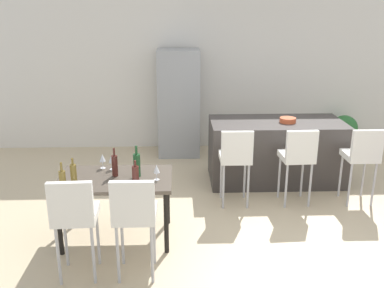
% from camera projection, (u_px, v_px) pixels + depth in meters
% --- Properties ---
extents(ground_plane, '(10.00, 10.00, 0.00)m').
position_uv_depth(ground_plane, '(260.00, 217.00, 5.31)').
color(ground_plane, '#C6B28E').
extents(back_wall, '(10.00, 0.12, 2.90)m').
position_uv_depth(back_wall, '(234.00, 69.00, 7.68)').
color(back_wall, silver).
rests_on(back_wall, ground_plane).
extents(kitchen_island, '(1.95, 0.93, 0.92)m').
position_uv_depth(kitchen_island, '(275.00, 151.00, 6.32)').
color(kitchen_island, '#383330').
rests_on(kitchen_island, ground_plane).
extents(bar_chair_left, '(0.40, 0.40, 1.05)m').
position_uv_depth(bar_chair_left, '(236.00, 155.00, 5.42)').
color(bar_chair_left, white).
rests_on(bar_chair_left, ground_plane).
extents(bar_chair_middle, '(0.42, 0.42, 1.05)m').
position_uv_depth(bar_chair_middle, '(298.00, 155.00, 5.45)').
color(bar_chair_middle, white).
rests_on(bar_chair_middle, ground_plane).
extents(bar_chair_right, '(0.40, 0.40, 1.05)m').
position_uv_depth(bar_chair_right, '(362.00, 154.00, 5.48)').
color(bar_chair_right, white).
rests_on(bar_chair_right, ground_plane).
extents(dining_table, '(1.24, 0.76, 0.74)m').
position_uv_depth(dining_table, '(116.00, 184.00, 4.63)').
color(dining_table, '#4C4238').
rests_on(dining_table, ground_plane).
extents(dining_chair_near, '(0.42, 0.42, 1.05)m').
position_uv_depth(dining_chair_near, '(74.00, 213.00, 3.90)').
color(dining_chair_near, white).
rests_on(dining_chair_near, ground_plane).
extents(dining_chair_far, '(0.40, 0.40, 1.05)m').
position_uv_depth(dining_chair_far, '(134.00, 212.00, 3.92)').
color(dining_chair_far, white).
rests_on(dining_chair_far, ground_plane).
extents(wine_bottle_left, '(0.07, 0.07, 0.30)m').
position_uv_depth(wine_bottle_left, '(63.00, 180.00, 4.25)').
color(wine_bottle_left, brown).
rests_on(wine_bottle_left, dining_table).
extents(wine_bottle_right, '(0.08, 0.08, 0.35)m').
position_uv_depth(wine_bottle_right, '(137.00, 165.00, 4.60)').
color(wine_bottle_right, '#194723').
rests_on(wine_bottle_right, dining_table).
extents(wine_bottle_far, '(0.07, 0.07, 0.32)m').
position_uv_depth(wine_bottle_far, '(115.00, 165.00, 4.61)').
color(wine_bottle_far, '#471E19').
rests_on(wine_bottle_far, dining_table).
extents(wine_bottle_near, '(0.07, 0.07, 0.28)m').
position_uv_depth(wine_bottle_near, '(136.00, 175.00, 4.37)').
color(wine_bottle_near, '#471E19').
rests_on(wine_bottle_near, dining_table).
extents(wine_bottle_middle, '(0.06, 0.06, 0.32)m').
position_uv_depth(wine_bottle_middle, '(74.00, 175.00, 4.32)').
color(wine_bottle_middle, brown).
rests_on(wine_bottle_middle, dining_table).
extents(wine_glass_end, '(0.07, 0.07, 0.17)m').
position_uv_depth(wine_glass_end, '(102.00, 158.00, 4.83)').
color(wine_glass_end, silver).
rests_on(wine_glass_end, dining_table).
extents(wine_glass_corner, '(0.07, 0.07, 0.17)m').
position_uv_depth(wine_glass_corner, '(156.00, 169.00, 4.50)').
color(wine_glass_corner, silver).
rests_on(wine_glass_corner, dining_table).
extents(wine_glass_inner, '(0.07, 0.07, 0.17)m').
position_uv_depth(wine_glass_inner, '(112.00, 159.00, 4.80)').
color(wine_glass_inner, silver).
rests_on(wine_glass_inner, dining_table).
extents(refrigerator, '(0.72, 0.68, 1.84)m').
position_uv_depth(refrigerator, '(179.00, 103.00, 7.39)').
color(refrigerator, '#939699').
rests_on(refrigerator, ground_plane).
extents(fruit_bowl, '(0.23, 0.23, 0.07)m').
position_uv_depth(fruit_bowl, '(288.00, 120.00, 6.11)').
color(fruit_bowl, '#C6512D').
rests_on(fruit_bowl, kitchen_island).
extents(potted_plant, '(0.47, 0.47, 0.67)m').
position_uv_depth(potted_plant, '(344.00, 130.00, 7.64)').
color(potted_plant, '#38383D').
rests_on(potted_plant, ground_plane).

